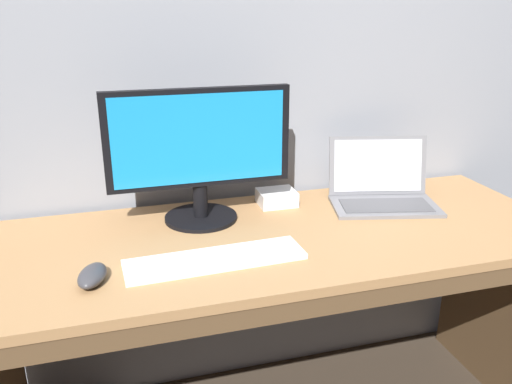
{
  "coord_description": "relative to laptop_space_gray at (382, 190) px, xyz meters",
  "views": [
    {
      "loc": [
        -0.49,
        -1.38,
        1.42
      ],
      "look_at": [
        -0.09,
        0.0,
        0.9
      ],
      "focal_mm": 36.93,
      "sensor_mm": 36.0,
      "label": 1
    }
  ],
  "objects": [
    {
      "name": "computer_mouse",
      "position": [
        -0.97,
        -0.3,
        -0.03
      ],
      "size": [
        0.1,
        0.13,
        0.04
      ],
      "primitive_type": "ellipsoid",
      "rotation": [
        0.0,
        0.0,
        -0.28
      ],
      "color": "#38383D",
      "rests_on": "desk"
    },
    {
      "name": "wired_keyboard",
      "position": [
        -0.65,
        -0.28,
        -0.04
      ],
      "size": [
        0.49,
        0.15,
        0.02
      ],
      "color": "white",
      "rests_on": "desk"
    },
    {
      "name": "external_drive_box",
      "position": [
        -0.36,
        0.09,
        -0.02
      ],
      "size": [
        0.13,
        0.11,
        0.05
      ],
      "primitive_type": "cube",
      "rotation": [
        0.0,
        0.0,
        -0.01
      ],
      "color": "silver",
      "rests_on": "desk"
    },
    {
      "name": "desk",
      "position": [
        -0.41,
        -0.15,
        -0.24
      ],
      "size": [
        1.76,
        0.68,
        0.76
      ],
      "color": "#A87A4C",
      "rests_on": "ground"
    },
    {
      "name": "external_monitor",
      "position": [
        -0.63,
        0.02,
        0.19
      ],
      "size": [
        0.57,
        0.23,
        0.42
      ],
      "color": "black",
      "rests_on": "desk"
    },
    {
      "name": "laptop_space_gray",
      "position": [
        0.0,
        0.0,
        0.0
      ],
      "size": [
        0.4,
        0.33,
        0.22
      ],
      "color": "slate",
      "rests_on": "desk"
    }
  ]
}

